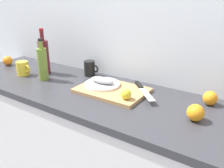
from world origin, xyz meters
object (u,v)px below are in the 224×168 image
Objects in this scene: fish_fillet at (102,80)px; orange_0 at (210,98)px; wine_bottle at (44,56)px; lemon_0 at (126,94)px; cutting_board at (112,90)px; chef_knife at (142,88)px; coffee_mug_2 at (90,68)px; olive_oil_bottle at (43,63)px; coffee_mug_1 at (23,68)px; white_plate at (102,84)px.

orange_0 is at bearing 11.86° from fish_fillet.
wine_bottle is 4.30× the size of orange_0.
lemon_0 is at bearing -22.61° from fish_fillet.
cutting_board is 0.55m from orange_0.
coffee_mug_2 is at bearing -144.41° from chef_knife.
olive_oil_bottle reaches higher than chef_knife.
coffee_mug_2 is (0.41, 0.26, 0.00)m from coffee_mug_1.
chef_knife is at bearing 4.55° from wine_bottle.
olive_oil_bottle is (-0.51, -0.08, 0.11)m from cutting_board.
white_plate is 0.25m from lemon_0.
chef_knife is 0.88m from coffee_mug_1.
orange_0 reaches higher than fish_fillet.
cutting_board is at bearing -9.30° from fish_fillet.
orange_0 is (0.83, -0.02, -0.02)m from coffee_mug_2.
coffee_mug_1 reaches higher than chef_knife.
fish_fillet is at bearing -34.44° from coffee_mug_2.
white_plate is 1.33× the size of fish_fillet.
olive_oil_bottle is at bearing 4.78° from coffee_mug_1.
fish_fillet is 2.17× the size of orange_0.
wine_bottle is at bearing 178.93° from fish_fillet.
wine_bottle is 0.17m from coffee_mug_1.
fish_fillet is 0.44m from olive_oil_bottle.
coffee_mug_1 is at bearing -172.31° from cutting_board.
lemon_0 is at bearing 1.00° from coffee_mug_1.
wine_bottle is (-0.10, 0.10, 0.01)m from olive_oil_bottle.
fish_fillet is 0.24m from lemon_0.
orange_0 is at bearing 11.86° from white_plate.
lemon_0 is 0.76× the size of orange_0.
cutting_board is 0.08m from white_plate.
white_plate is 1.88× the size of coffee_mug_2.
coffee_mug_2 reaches higher than white_plate.
coffee_mug_1 is 1.26m from orange_0.
orange_0 is (0.37, 0.06, 0.01)m from chef_knife.
lemon_0 is at bearing -0.17° from olive_oil_bottle.
lemon_0 is 0.18× the size of wine_bottle.
olive_oil_bottle is 0.32m from coffee_mug_2.
white_plate is 2.90× the size of orange_0.
coffee_mug_1 is (-0.63, -0.11, 0.02)m from white_plate.
chef_knife is (0.24, 0.07, 0.00)m from white_plate.
lemon_0 is (-0.01, -0.16, 0.02)m from chef_knife.
olive_oil_bottle reaches higher than coffee_mug_2.
coffee_mug_2 is (0.21, 0.24, -0.06)m from olive_oil_bottle.
white_plate is 0.63m from coffee_mug_1.
fish_fillet is 0.73× the size of chef_knife.
chef_knife is 2.98× the size of orange_0.
coffee_mug_1 is at bearing -170.14° from fish_fillet.
coffee_mug_1 is (-0.10, -0.12, -0.08)m from wine_bottle.
fish_fillet is 0.63m from coffee_mug_1.
chef_knife is 3.91× the size of lemon_0.
fish_fillet is at bearing 12.19° from olive_oil_bottle.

